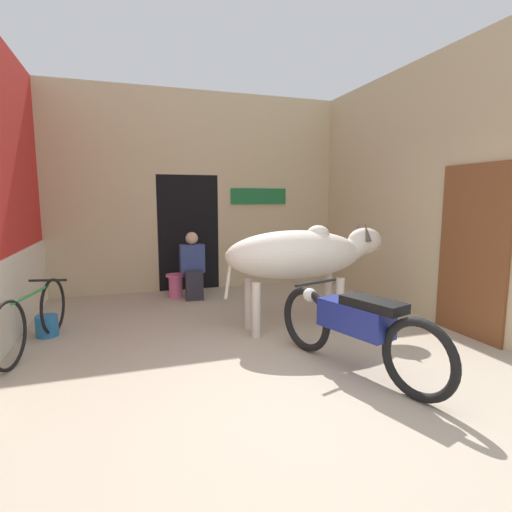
{
  "coord_description": "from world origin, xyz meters",
  "views": [
    {
      "loc": [
        -1.34,
        -2.91,
        1.68
      ],
      "look_at": [
        0.28,
        2.01,
        0.94
      ],
      "focal_mm": 28.0,
      "sensor_mm": 36.0,
      "label": 1
    }
  ],
  "objects_px": {
    "bicycle": "(34,318)",
    "motorcycle_near": "(355,326)",
    "shopkeeper_seated": "(193,264)",
    "plastic_stool": "(176,285)",
    "bucket": "(47,326)",
    "cow": "(301,255)"
  },
  "relations": [
    {
      "from": "bicycle",
      "to": "motorcycle_near",
      "type": "bearing_deg",
      "value": -27.95
    },
    {
      "from": "shopkeeper_seated",
      "to": "plastic_stool",
      "type": "distance_m",
      "value": 0.51
    },
    {
      "from": "motorcycle_near",
      "to": "shopkeeper_seated",
      "type": "relative_size",
      "value": 1.79
    },
    {
      "from": "motorcycle_near",
      "to": "bicycle",
      "type": "distance_m",
      "value": 3.5
    },
    {
      "from": "shopkeeper_seated",
      "to": "bucket",
      "type": "height_order",
      "value": "shopkeeper_seated"
    },
    {
      "from": "bucket",
      "to": "motorcycle_near",
      "type": "bearing_deg",
      "value": -34.42
    },
    {
      "from": "cow",
      "to": "plastic_stool",
      "type": "relative_size",
      "value": 5.43
    },
    {
      "from": "cow",
      "to": "bicycle",
      "type": "distance_m",
      "value": 3.22
    },
    {
      "from": "bicycle",
      "to": "plastic_stool",
      "type": "bearing_deg",
      "value": 47.63
    },
    {
      "from": "plastic_stool",
      "to": "shopkeeper_seated",
      "type": "bearing_deg",
      "value": -37.21
    },
    {
      "from": "cow",
      "to": "motorcycle_near",
      "type": "distance_m",
      "value": 1.48
    },
    {
      "from": "cow",
      "to": "shopkeeper_seated",
      "type": "xyz_separation_m",
      "value": [
        -1.07,
        2.03,
        -0.38
      ]
    },
    {
      "from": "motorcycle_near",
      "to": "plastic_stool",
      "type": "distance_m",
      "value": 3.85
    },
    {
      "from": "cow",
      "to": "motorcycle_near",
      "type": "bearing_deg",
      "value": -92.46
    },
    {
      "from": "cow",
      "to": "bicycle",
      "type": "xyz_separation_m",
      "value": [
        -3.15,
        0.25,
        -0.61
      ]
    },
    {
      "from": "motorcycle_near",
      "to": "bucket",
      "type": "height_order",
      "value": "motorcycle_near"
    },
    {
      "from": "bicycle",
      "to": "plastic_stool",
      "type": "distance_m",
      "value": 2.68
    },
    {
      "from": "cow",
      "to": "motorcycle_near",
      "type": "xyz_separation_m",
      "value": [
        -0.06,
        -1.39,
        -0.5
      ]
    },
    {
      "from": "bicycle",
      "to": "cow",
      "type": "bearing_deg",
      "value": -4.58
    },
    {
      "from": "motorcycle_near",
      "to": "bucket",
      "type": "relative_size",
      "value": 7.78
    },
    {
      "from": "bicycle",
      "to": "shopkeeper_seated",
      "type": "distance_m",
      "value": 2.74
    },
    {
      "from": "shopkeeper_seated",
      "to": "plastic_stool",
      "type": "bearing_deg",
      "value": 142.79
    }
  ]
}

